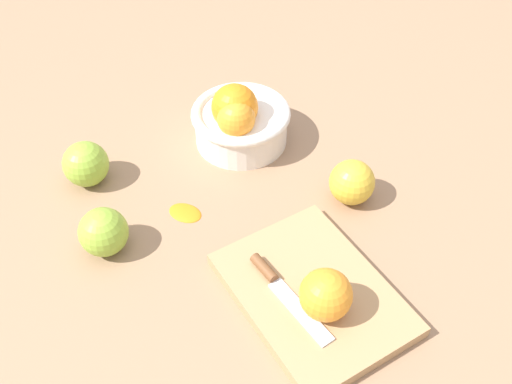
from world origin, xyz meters
TOP-DOWN VIEW (x-y plane):
  - ground_plane at (0.00, 0.00)m, footprint 2.40×2.40m
  - bowl at (-0.18, 0.11)m, footprint 0.16×0.16m
  - cutting_board at (0.12, -0.02)m, footprint 0.27×0.22m
  - orange_on_board at (0.16, -0.03)m, footprint 0.07×0.07m
  - knife at (0.09, -0.05)m, footprint 0.16×0.03m
  - apple_front_left at (-0.26, -0.12)m, footprint 0.07×0.07m
  - apple_front_left_2 at (-0.12, -0.17)m, footprint 0.07×0.07m
  - apple_back_right at (0.03, 0.15)m, footprint 0.07×0.07m
  - citrus_peel at (-0.11, -0.05)m, footprint 0.06×0.05m

SIDE VIEW (x-z plane):
  - ground_plane at x=0.00m, z-range 0.00..0.00m
  - citrus_peel at x=-0.11m, z-range 0.00..0.01m
  - cutting_board at x=0.12m, z-range 0.00..0.02m
  - knife at x=0.09m, z-range 0.02..0.03m
  - apple_back_right at x=0.03m, z-range 0.00..0.07m
  - apple_front_left_2 at x=-0.12m, z-range 0.00..0.07m
  - apple_front_left at x=-0.26m, z-range 0.00..0.07m
  - bowl at x=-0.18m, z-range -0.01..0.10m
  - orange_on_board at x=0.16m, z-range 0.02..0.08m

